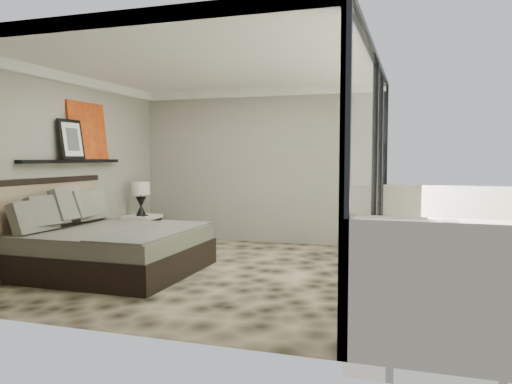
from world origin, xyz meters
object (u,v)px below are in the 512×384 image
(nightstand, at_px, (142,228))
(lounger, at_px, (441,270))
(table_lamp, at_px, (141,194))
(bed, at_px, (108,246))
(ottoman, at_px, (499,261))

(nightstand, relative_size, lounger, 0.31)
(table_lamp, bearing_deg, nightstand, 112.69)
(bed, height_order, ottoman, bed)
(ottoman, bearing_deg, nightstand, 170.25)
(nightstand, xyz_separation_m, ottoman, (5.71, -0.98, -0.04))
(ottoman, bearing_deg, table_lamp, 170.73)
(ottoman, distance_m, lounger, 0.91)
(nightstand, height_order, table_lamp, table_lamp)
(nightstand, height_order, lounger, lounger)
(bed, distance_m, lounger, 4.33)
(bed, height_order, table_lamp, bed)
(table_lamp, height_order, lounger, table_lamp)
(ottoman, height_order, lounger, lounger)
(nightstand, bearing_deg, ottoman, -26.67)
(ottoman, relative_size, lounger, 0.27)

